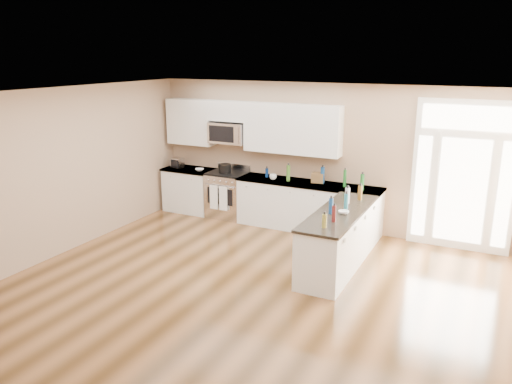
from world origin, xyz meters
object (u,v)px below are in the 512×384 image
(kitchen_range, at_px, (228,195))
(stockpot, at_px, (225,168))
(peninsula_cabinet, at_px, (339,241))
(toaster_oven, at_px, (177,163))

(kitchen_range, xyz_separation_m, stockpot, (-0.05, -0.02, 0.57))
(peninsula_cabinet, distance_m, kitchen_range, 3.20)
(kitchen_range, bearing_deg, peninsula_cabinet, -26.87)
(stockpot, xyz_separation_m, toaster_oven, (-1.17, -0.01, 0.00))
(toaster_oven, bearing_deg, kitchen_range, 8.62)
(toaster_oven, bearing_deg, stockpot, 7.89)
(kitchen_range, relative_size, stockpot, 4.28)
(kitchen_range, height_order, toaster_oven, toaster_oven)
(stockpot, height_order, toaster_oven, toaster_oven)
(toaster_oven, bearing_deg, peninsula_cabinet, -11.89)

